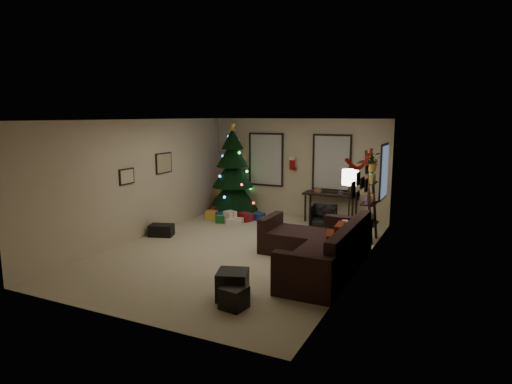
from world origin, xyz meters
TOP-DOWN VIEW (x-y plane):
  - floor at (0.00, 0.00)m, footprint 7.00×7.00m
  - ceiling at (0.00, 0.00)m, footprint 7.00×7.00m
  - wall_back at (0.00, 3.50)m, footprint 5.00×0.00m
  - wall_front at (0.00, -3.50)m, footprint 5.00×0.00m
  - wall_left at (-2.50, 0.00)m, footprint 0.00×7.00m
  - wall_right at (2.50, 0.00)m, footprint 0.00×7.00m
  - window_back_left at (-0.95, 3.47)m, footprint 1.05×0.06m
  - window_back_right at (0.95, 3.47)m, footprint 1.05×0.06m
  - window_right_wall at (2.47, 2.55)m, footprint 0.06×0.90m
  - christmas_tree at (-1.78, 3.00)m, footprint 1.42×1.42m
  - presents at (-1.44, 2.22)m, footprint 1.50×1.01m
  - sofa at (1.81, -0.21)m, footprint 2.07×2.99m
  - pillow_red_a at (2.21, -0.96)m, footprint 0.24×0.47m
  - pillow_red_b at (2.21, -0.34)m, footprint 0.16×0.49m
  - pillow_cream at (2.21, 0.07)m, footprint 0.23×0.40m
  - ottoman_near at (1.05, -2.23)m, footprint 0.58×0.58m
  - ottoman_far at (1.24, -2.53)m, footprint 0.39×0.39m
  - desk at (1.02, 3.22)m, footprint 1.43×0.51m
  - desk_chair at (1.03, 2.57)m, footprint 0.63×0.60m
  - bookshelf at (2.30, 1.87)m, footprint 0.30×0.60m
  - potted_plant at (2.30, 1.92)m, footprint 0.55×0.49m
  - floor_lamp at (1.95, 1.38)m, footprint 0.35×0.35m
  - art_map at (-2.48, 0.80)m, footprint 0.04×0.60m
  - art_abstract at (-2.48, -0.52)m, footprint 0.04×0.45m
  - gallery at (2.48, -0.07)m, footprint 0.03×1.25m
  - garland at (2.45, -0.03)m, footprint 0.08×1.90m
  - stocking_left at (-0.14, 3.42)m, footprint 0.20×0.05m
  - stocking_right at (0.19, 3.58)m, footprint 0.20×0.05m
  - storage_bin at (-2.16, 0.20)m, footprint 0.63×0.51m

SIDE VIEW (x-z plane):
  - floor at x=0.00m, z-range 0.00..0.00m
  - presents at x=-1.44m, z-range -0.04..0.26m
  - storage_bin at x=-2.16m, z-range 0.00..0.27m
  - ottoman_far at x=1.24m, z-range 0.00..0.32m
  - ottoman_near at x=1.05m, z-range 0.00..0.44m
  - desk_chair at x=1.03m, z-range 0.00..0.58m
  - sofa at x=1.81m, z-range -0.16..0.76m
  - pillow_cream at x=2.21m, z-range 0.44..0.82m
  - pillow_red_a at x=2.21m, z-range 0.41..0.87m
  - pillow_red_b at x=2.21m, z-range 0.40..0.88m
  - desk at x=1.02m, z-range 0.30..1.07m
  - bookshelf at x=2.30m, z-range -0.03..2.02m
  - christmas_tree at x=-1.78m, z-range -0.23..2.42m
  - wall_left at x=-2.50m, z-range -2.15..4.85m
  - wall_right at x=2.50m, z-range -2.15..4.85m
  - wall_back at x=0.00m, z-range -1.15..3.85m
  - wall_front at x=0.00m, z-range -1.15..3.85m
  - floor_lamp at x=1.95m, z-range 0.55..2.20m
  - stocking_right at x=0.19m, z-range 1.21..1.57m
  - art_abstract at x=-2.48m, z-range 1.30..1.65m
  - stocking_left at x=-0.14m, z-range 1.31..1.67m
  - window_right_wall at x=2.47m, z-range 0.85..2.15m
  - window_back_left at x=-0.95m, z-range 0.80..2.30m
  - window_back_right at x=0.95m, z-range 0.80..2.30m
  - gallery at x=2.48m, z-range 1.30..1.84m
  - art_map at x=-2.48m, z-range 1.39..1.89m
  - potted_plant at x=2.30m, z-range 1.56..2.13m
  - garland at x=2.45m, z-range 1.84..2.14m
  - ceiling at x=0.00m, z-range 2.70..2.70m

